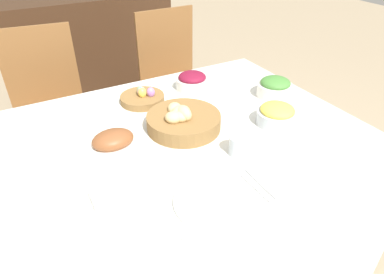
# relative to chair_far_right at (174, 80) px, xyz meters

# --- Properties ---
(ground_plane) EXTENTS (12.00, 12.00, 0.00)m
(ground_plane) POSITION_rel_chair_far_right_xyz_m (-0.45, -0.94, -0.52)
(ground_plane) COLOR tan
(dining_table) EXTENTS (1.56, 1.19, 0.73)m
(dining_table) POSITION_rel_chair_far_right_xyz_m (-0.45, -0.94, -0.15)
(dining_table) COLOR silver
(dining_table) RESTS_ON ground
(chair_far_right) EXTENTS (0.43, 0.43, 0.98)m
(chair_far_right) POSITION_rel_chair_far_right_xyz_m (0.00, 0.00, 0.00)
(chair_far_right) COLOR brown
(chair_far_right) RESTS_ON ground
(chair_far_left) EXTENTS (0.47, 0.47, 0.98)m
(chair_far_left) POSITION_rel_chair_far_right_xyz_m (-0.84, -0.00, 0.00)
(chair_far_left) COLOR brown
(chair_far_left) RESTS_ON ground
(sideboard) EXTENTS (1.37, 0.44, 0.93)m
(sideboard) POSITION_rel_chair_far_right_xyz_m (-0.31, 1.02, -0.05)
(sideboard) COLOR #3D2616
(sideboard) RESTS_ON ground
(bread_basket) EXTENTS (0.32, 0.32, 0.12)m
(bread_basket) POSITION_rel_chair_far_right_xyz_m (-0.40, -0.90, 0.25)
(bread_basket) COLOR olive
(bread_basket) RESTS_ON dining_table
(egg_basket) EXTENTS (0.21, 0.21, 0.08)m
(egg_basket) POSITION_rel_chair_far_right_xyz_m (-0.46, -0.58, 0.24)
(egg_basket) COLOR olive
(egg_basket) RESTS_ON dining_table
(ham_platter) EXTENTS (0.26, 0.18, 0.07)m
(ham_platter) POSITION_rel_chair_far_right_xyz_m (-0.70, -0.88, 0.24)
(ham_platter) COLOR white
(ham_platter) RESTS_ON dining_table
(pineapple_bowl) EXTENTS (0.18, 0.18, 0.09)m
(pineapple_bowl) POSITION_rel_chair_far_right_xyz_m (-0.02, -1.06, 0.26)
(pineapple_bowl) COLOR silver
(pineapple_bowl) RESTS_ON dining_table
(green_salad_bowl) EXTENTS (0.17, 0.17, 0.10)m
(green_salad_bowl) POSITION_rel_chair_far_right_xyz_m (0.15, -0.85, 0.26)
(green_salad_bowl) COLOR white
(green_salad_bowl) RESTS_ON dining_table
(beet_salad_bowl) EXTENTS (0.17, 0.17, 0.09)m
(beet_salad_bowl) POSITION_rel_chair_far_right_xyz_m (-0.17, -0.57, 0.26)
(beet_salad_bowl) COLOR white
(beet_salad_bowl) RESTS_ON dining_table
(dinner_plate) EXTENTS (0.27, 0.27, 0.01)m
(dinner_plate) POSITION_rel_chair_far_right_xyz_m (-0.52, -1.35, 0.22)
(dinner_plate) COLOR white
(dinner_plate) RESTS_ON dining_table
(fork) EXTENTS (0.01, 0.17, 0.00)m
(fork) POSITION_rel_chair_far_right_xyz_m (-0.68, -1.35, 0.22)
(fork) COLOR #B7B7BC
(fork) RESTS_ON dining_table
(knife) EXTENTS (0.01, 0.17, 0.00)m
(knife) POSITION_rel_chair_far_right_xyz_m (-0.36, -1.35, 0.22)
(knife) COLOR #B7B7BC
(knife) RESTS_ON dining_table
(spoon) EXTENTS (0.01, 0.17, 0.00)m
(spoon) POSITION_rel_chair_far_right_xyz_m (-0.33, -1.35, 0.22)
(spoon) COLOR #B7B7BC
(spoon) RESTS_ON dining_table
(drinking_cup) EXTENTS (0.08, 0.08, 0.08)m
(drinking_cup) POSITION_rel_chair_far_right_xyz_m (-0.29, -1.16, 0.25)
(drinking_cup) COLOR silver
(drinking_cup) RESTS_ON dining_table
(butter_dish) EXTENTS (0.13, 0.08, 0.03)m
(butter_dish) POSITION_rel_chair_far_right_xyz_m (-0.80, -1.17, 0.23)
(butter_dish) COLOR white
(butter_dish) RESTS_ON dining_table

